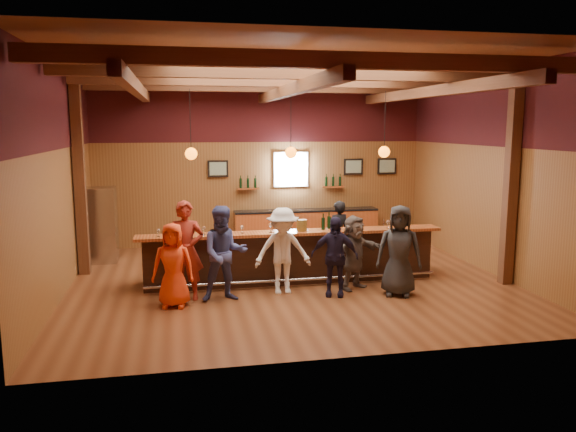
{
  "coord_description": "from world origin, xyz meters",
  "views": [
    {
      "loc": [
        -2.28,
        -11.22,
        3.25
      ],
      "look_at": [
        0.0,
        0.3,
        1.35
      ],
      "focal_mm": 35.0,
      "sensor_mm": 36.0,
      "label": 1
    }
  ],
  "objects_px": {
    "stainless_fridge": "(101,225)",
    "customer_navy": "(334,256)",
    "bartender": "(338,234)",
    "customer_orange": "(173,265)",
    "customer_dark": "(399,251)",
    "ice_bucket": "(302,225)",
    "bottle_a": "(329,222)",
    "customer_redvest": "(186,251)",
    "customer_white": "(283,251)",
    "bar_counter": "(290,256)",
    "customer_denim": "(224,254)",
    "back_bar_cabinet": "(306,226)",
    "customer_brown": "(354,252)"
  },
  "relations": [
    {
      "from": "customer_dark",
      "to": "ice_bucket",
      "type": "xyz_separation_m",
      "value": [
        -1.66,
        1.15,
        0.35
      ]
    },
    {
      "from": "customer_redvest",
      "to": "ice_bucket",
      "type": "height_order",
      "value": "customer_redvest"
    },
    {
      "from": "stainless_fridge",
      "to": "customer_redvest",
      "type": "xyz_separation_m",
      "value": [
        1.93,
        -3.39,
        0.04
      ]
    },
    {
      "from": "stainless_fridge",
      "to": "customer_navy",
      "type": "height_order",
      "value": "stainless_fridge"
    },
    {
      "from": "back_bar_cabinet",
      "to": "stainless_fridge",
      "type": "bearing_deg",
      "value": -168.07
    },
    {
      "from": "customer_orange",
      "to": "bottle_a",
      "type": "height_order",
      "value": "customer_orange"
    },
    {
      "from": "back_bar_cabinet",
      "to": "customer_orange",
      "type": "relative_size",
      "value": 2.6
    },
    {
      "from": "bar_counter",
      "to": "ice_bucket",
      "type": "bearing_deg",
      "value": -62.76
    },
    {
      "from": "back_bar_cabinet",
      "to": "customer_white",
      "type": "bearing_deg",
      "value": -108.66
    },
    {
      "from": "customer_white",
      "to": "bottle_a",
      "type": "bearing_deg",
      "value": 35.19
    },
    {
      "from": "stainless_fridge",
      "to": "customer_navy",
      "type": "relative_size",
      "value": 1.16
    },
    {
      "from": "back_bar_cabinet",
      "to": "customer_orange",
      "type": "xyz_separation_m",
      "value": [
        -3.61,
        -4.92,
        0.29
      ]
    },
    {
      "from": "stainless_fridge",
      "to": "ice_bucket",
      "type": "xyz_separation_m",
      "value": [
        4.29,
        -2.79,
        0.33
      ]
    },
    {
      "from": "bottle_a",
      "to": "back_bar_cabinet",
      "type": "bearing_deg",
      "value": 84.11
    },
    {
      "from": "bar_counter",
      "to": "stainless_fridge",
      "type": "height_order",
      "value": "stainless_fridge"
    },
    {
      "from": "back_bar_cabinet",
      "to": "customer_white",
      "type": "height_order",
      "value": "customer_white"
    },
    {
      "from": "customer_white",
      "to": "stainless_fridge",
      "type": "bearing_deg",
      "value": 140.01
    },
    {
      "from": "customer_orange",
      "to": "ice_bucket",
      "type": "bearing_deg",
      "value": 31.41
    },
    {
      "from": "customer_brown",
      "to": "back_bar_cabinet",
      "type": "bearing_deg",
      "value": 57.92
    },
    {
      "from": "bar_counter",
      "to": "stainless_fridge",
      "type": "relative_size",
      "value": 3.5
    },
    {
      "from": "customer_brown",
      "to": "ice_bucket",
      "type": "height_order",
      "value": "customer_brown"
    },
    {
      "from": "customer_brown",
      "to": "customer_denim",
      "type": "bearing_deg",
      "value": 154.26
    },
    {
      "from": "customer_orange",
      "to": "customer_redvest",
      "type": "relative_size",
      "value": 0.82
    },
    {
      "from": "customer_brown",
      "to": "bartender",
      "type": "bearing_deg",
      "value": 52.8
    },
    {
      "from": "back_bar_cabinet",
      "to": "customer_redvest",
      "type": "bearing_deg",
      "value": -126.74
    },
    {
      "from": "back_bar_cabinet",
      "to": "customer_redvest",
      "type": "distance_m",
      "value": 5.65
    },
    {
      "from": "bartender",
      "to": "customer_orange",
      "type": "bearing_deg",
      "value": 15.87
    },
    {
      "from": "bar_counter",
      "to": "customer_brown",
      "type": "xyz_separation_m",
      "value": [
        1.12,
        -0.91,
        0.23
      ]
    },
    {
      "from": "bar_counter",
      "to": "customer_white",
      "type": "height_order",
      "value": "customer_white"
    },
    {
      "from": "customer_redvest",
      "to": "customer_white",
      "type": "xyz_separation_m",
      "value": [
        1.85,
        0.02,
        -0.09
      ]
    },
    {
      "from": "bar_counter",
      "to": "customer_brown",
      "type": "height_order",
      "value": "customer_brown"
    },
    {
      "from": "customer_orange",
      "to": "customer_denim",
      "type": "relative_size",
      "value": 0.86
    },
    {
      "from": "stainless_fridge",
      "to": "bartender",
      "type": "relative_size",
      "value": 1.17
    },
    {
      "from": "customer_brown",
      "to": "customer_dark",
      "type": "xyz_separation_m",
      "value": [
        0.71,
        -0.57,
        0.13
      ]
    },
    {
      "from": "customer_redvest",
      "to": "customer_orange",
      "type": "bearing_deg",
      "value": -111.1
    },
    {
      "from": "stainless_fridge",
      "to": "bartender",
      "type": "distance_m",
      "value": 5.65
    },
    {
      "from": "customer_denim",
      "to": "customer_brown",
      "type": "bearing_deg",
      "value": 2.65
    },
    {
      "from": "bar_counter",
      "to": "customer_denim",
      "type": "xyz_separation_m",
      "value": [
        -1.48,
        -1.16,
        0.37
      ]
    },
    {
      "from": "ice_bucket",
      "to": "customer_dark",
      "type": "bearing_deg",
      "value": -34.69
    },
    {
      "from": "customer_white",
      "to": "customer_dark",
      "type": "height_order",
      "value": "customer_dark"
    },
    {
      "from": "customer_redvest",
      "to": "stainless_fridge",
      "type": "bearing_deg",
      "value": 128.81
    },
    {
      "from": "customer_white",
      "to": "bottle_a",
      "type": "xyz_separation_m",
      "value": [
        1.13,
        0.75,
        0.4
      ]
    },
    {
      "from": "customer_denim",
      "to": "customer_dark",
      "type": "height_order",
      "value": "customer_denim"
    },
    {
      "from": "customer_orange",
      "to": "customer_denim",
      "type": "xyz_separation_m",
      "value": [
        0.94,
        0.19,
        0.13
      ]
    },
    {
      "from": "stainless_fridge",
      "to": "customer_white",
      "type": "relative_size",
      "value": 1.07
    },
    {
      "from": "customer_white",
      "to": "customer_brown",
      "type": "bearing_deg",
      "value": 1.9
    },
    {
      "from": "bartender",
      "to": "back_bar_cabinet",
      "type": "bearing_deg",
      "value": -102.31
    },
    {
      "from": "back_bar_cabinet",
      "to": "customer_white",
      "type": "distance_m",
      "value": 4.75
    },
    {
      "from": "bar_counter",
      "to": "back_bar_cabinet",
      "type": "xyz_separation_m",
      "value": [
        1.18,
        3.57,
        -0.05
      ]
    },
    {
      "from": "customer_orange",
      "to": "customer_denim",
      "type": "bearing_deg",
      "value": 21.44
    }
  ]
}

